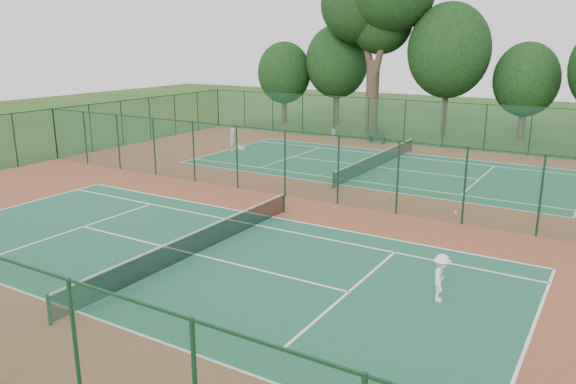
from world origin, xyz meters
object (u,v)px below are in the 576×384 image
(bench, at_px, (377,137))
(big_tree, at_px, (378,2))
(player_far, at_px, (232,140))
(trash_bin, at_px, (334,134))
(player_near, at_px, (441,278))
(kit_bag, at_px, (240,148))

(bench, height_order, big_tree, big_tree)
(player_far, distance_m, trash_bin, 9.81)
(player_far, height_order, trash_bin, player_far)
(player_far, distance_m, big_tree, 18.28)
(bench, relative_size, big_tree, 0.10)
(trash_bin, bearing_deg, big_tree, 75.82)
(player_near, relative_size, big_tree, 0.10)
(player_far, height_order, bench, player_far)
(player_near, height_order, kit_bag, player_near)
(player_far, bearing_deg, bench, 116.65)
(bench, bearing_deg, player_near, -50.94)
(player_near, xyz_separation_m, big_tree, (-15.27, 30.92, 10.32))
(player_far, distance_m, bench, 11.66)
(bench, distance_m, kit_bag, 10.99)
(player_far, xyz_separation_m, kit_bag, (0.19, 0.74, -0.71))
(kit_bag, xyz_separation_m, big_tree, (5.03, 13.46, 10.97))
(trash_bin, bearing_deg, player_far, -113.44)
(player_far, height_order, kit_bag, player_far)
(trash_bin, bearing_deg, bench, -6.03)
(big_tree, bearing_deg, trash_bin, -104.18)
(player_near, bearing_deg, big_tree, 13.59)
(player_near, xyz_separation_m, player_far, (-20.48, 16.72, 0.06))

